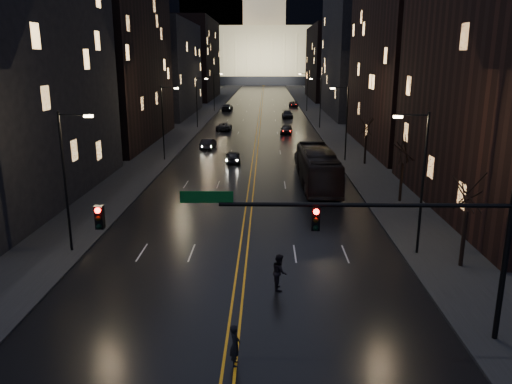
# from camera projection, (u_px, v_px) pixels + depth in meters

# --- Properties ---
(ground) EXTENTS (900.00, 900.00, 0.00)m
(ground) POSITION_uv_depth(u_px,v_px,m) (233.00, 338.00, 22.13)
(ground) COLOR black
(ground) RESTS_ON ground
(road) EXTENTS (20.00, 320.00, 0.02)m
(road) POSITION_uv_depth(u_px,v_px,m) (262.00, 101.00, 147.73)
(road) COLOR black
(road) RESTS_ON ground
(sidewalk_left) EXTENTS (8.00, 320.00, 0.16)m
(sidewalk_left) POSITION_uv_depth(u_px,v_px,m) (215.00, 101.00, 147.99)
(sidewalk_left) COLOR black
(sidewalk_left) RESTS_ON ground
(sidewalk_right) EXTENTS (8.00, 320.00, 0.16)m
(sidewalk_right) POSITION_uv_depth(u_px,v_px,m) (309.00, 101.00, 147.43)
(sidewalk_right) COLOR black
(sidewalk_right) RESTS_ON ground
(center_line) EXTENTS (0.62, 320.00, 0.01)m
(center_line) POSITION_uv_depth(u_px,v_px,m) (262.00, 101.00, 147.72)
(center_line) COLOR orange
(center_line) RESTS_ON road
(building_left_mid) EXTENTS (12.00, 30.00, 28.00)m
(building_left_mid) POSITION_uv_depth(u_px,v_px,m) (110.00, 45.00, 71.13)
(building_left_mid) COLOR black
(building_left_mid) RESTS_ON ground
(building_left_far) EXTENTS (12.00, 34.00, 20.00)m
(building_left_far) POSITION_uv_depth(u_px,v_px,m) (164.00, 69.00, 108.87)
(building_left_far) COLOR black
(building_left_far) RESTS_ON ground
(building_left_dist) EXTENTS (12.00, 40.00, 24.00)m
(building_left_dist) POSITION_uv_depth(u_px,v_px,m) (195.00, 59.00, 154.73)
(building_left_dist) COLOR black
(building_left_dist) RESTS_ON ground
(building_right_tall) EXTENTS (12.00, 30.00, 38.00)m
(building_right_tall) POSITION_uv_depth(u_px,v_px,m) (417.00, 4.00, 65.13)
(building_right_tall) COLOR black
(building_right_tall) RESTS_ON ground
(building_right_mid) EXTENTS (12.00, 34.00, 26.00)m
(building_right_mid) POSITION_uv_depth(u_px,v_px,m) (358.00, 55.00, 107.25)
(building_right_mid) COLOR black
(building_right_mid) RESTS_ON ground
(building_right_dist) EXTENTS (12.00, 40.00, 22.00)m
(building_right_dist) POSITION_uv_depth(u_px,v_px,m) (330.00, 63.00, 154.14)
(building_right_dist) COLOR black
(building_right_dist) RESTS_ON ground
(capitol) EXTENTS (90.00, 50.00, 58.50)m
(capitol) POSITION_uv_depth(u_px,v_px,m) (264.00, 49.00, 259.26)
(capitol) COLOR black
(capitol) RESTS_ON ground
(traffic_signal) EXTENTS (17.29, 0.45, 7.00)m
(traffic_signal) POSITION_uv_depth(u_px,v_px,m) (373.00, 230.00, 20.69)
(traffic_signal) COLOR black
(traffic_signal) RESTS_ON ground
(streetlamp_right_near) EXTENTS (2.13, 0.25, 9.00)m
(streetlamp_right_near) POSITION_uv_depth(u_px,v_px,m) (420.00, 177.00, 30.26)
(streetlamp_right_near) COLOR black
(streetlamp_right_near) RESTS_ON ground
(streetlamp_left_near) EXTENTS (2.13, 0.25, 9.00)m
(streetlamp_left_near) POSITION_uv_depth(u_px,v_px,m) (67.00, 175.00, 30.70)
(streetlamp_left_near) COLOR black
(streetlamp_left_near) RESTS_ON ground
(streetlamp_right_mid) EXTENTS (2.13, 0.25, 9.00)m
(streetlamp_right_mid) POSITION_uv_depth(u_px,v_px,m) (345.00, 119.00, 59.25)
(streetlamp_right_mid) COLOR black
(streetlamp_right_mid) RESTS_ON ground
(streetlamp_left_mid) EXTENTS (2.13, 0.25, 9.00)m
(streetlamp_left_mid) POSITION_uv_depth(u_px,v_px,m) (164.00, 119.00, 59.68)
(streetlamp_left_mid) COLOR black
(streetlamp_left_mid) RESTS_ON ground
(streetlamp_right_far) EXTENTS (2.13, 0.25, 9.00)m
(streetlamp_right_far) POSITION_uv_depth(u_px,v_px,m) (319.00, 100.00, 88.23)
(streetlamp_right_far) COLOR black
(streetlamp_right_far) RESTS_ON ground
(streetlamp_left_far) EXTENTS (2.13, 0.25, 9.00)m
(streetlamp_left_far) POSITION_uv_depth(u_px,v_px,m) (198.00, 100.00, 88.67)
(streetlamp_left_far) COLOR black
(streetlamp_left_far) RESTS_ON ground
(streetlamp_right_dist) EXTENTS (2.13, 0.25, 9.00)m
(streetlamp_right_dist) POSITION_uv_depth(u_px,v_px,m) (306.00, 90.00, 117.22)
(streetlamp_right_dist) COLOR black
(streetlamp_right_dist) RESTS_ON ground
(streetlamp_left_dist) EXTENTS (2.13, 0.25, 9.00)m
(streetlamp_left_dist) POSITION_uv_depth(u_px,v_px,m) (215.00, 90.00, 117.66)
(streetlamp_left_dist) COLOR black
(streetlamp_left_dist) RESTS_ON ground
(tree_right_near) EXTENTS (2.40, 2.40, 6.65)m
(tree_right_near) POSITION_uv_depth(u_px,v_px,m) (468.00, 194.00, 28.43)
(tree_right_near) COLOR black
(tree_right_near) RESTS_ON ground
(tree_right_mid) EXTENTS (2.40, 2.40, 6.65)m
(tree_right_mid) POSITION_uv_depth(u_px,v_px,m) (403.00, 151.00, 41.96)
(tree_right_mid) COLOR black
(tree_right_mid) RESTS_ON ground
(tree_right_far) EXTENTS (2.40, 2.40, 6.65)m
(tree_right_far) POSITION_uv_depth(u_px,v_px,m) (367.00, 126.00, 57.41)
(tree_right_far) COLOR black
(tree_right_far) RESTS_ON ground
(bus) EXTENTS (3.32, 13.21, 3.66)m
(bus) POSITION_uv_depth(u_px,v_px,m) (318.00, 168.00, 48.13)
(bus) COLOR black
(bus) RESTS_ON ground
(oncoming_car_a) EXTENTS (2.10, 4.41, 1.45)m
(oncoming_car_a) POSITION_uv_depth(u_px,v_px,m) (233.00, 157.00, 59.63)
(oncoming_car_a) COLOR black
(oncoming_car_a) RESTS_ON ground
(oncoming_car_b) EXTENTS (1.94, 4.54, 1.46)m
(oncoming_car_b) POSITION_uv_depth(u_px,v_px,m) (208.00, 144.00, 68.73)
(oncoming_car_b) COLOR black
(oncoming_car_b) RESTS_ON ground
(oncoming_car_c) EXTENTS (2.59, 5.18, 1.41)m
(oncoming_car_c) POSITION_uv_depth(u_px,v_px,m) (224.00, 126.00, 86.92)
(oncoming_car_c) COLOR black
(oncoming_car_c) RESTS_ON ground
(oncoming_car_d) EXTENTS (2.59, 5.74, 1.63)m
(oncoming_car_d) POSITION_uv_depth(u_px,v_px,m) (227.00, 107.00, 120.35)
(oncoming_car_d) COLOR black
(oncoming_car_d) RESTS_ON ground
(receding_car_a) EXTENTS (2.22, 5.03, 1.60)m
(receding_car_a) POSITION_uv_depth(u_px,v_px,m) (305.00, 159.00, 57.61)
(receding_car_a) COLOR black
(receding_car_a) RESTS_ON ground
(receding_car_b) EXTENTS (2.22, 4.72, 1.56)m
(receding_car_b) POSITION_uv_depth(u_px,v_px,m) (286.00, 129.00, 82.81)
(receding_car_b) COLOR black
(receding_car_b) RESTS_ON ground
(receding_car_c) EXTENTS (2.30, 5.40, 1.55)m
(receding_car_c) POSITION_uv_depth(u_px,v_px,m) (287.00, 115.00, 104.71)
(receding_car_c) COLOR black
(receding_car_c) RESTS_ON ground
(receding_car_d) EXTENTS (2.49, 5.19, 1.43)m
(receding_car_d) POSITION_uv_depth(u_px,v_px,m) (293.00, 104.00, 130.47)
(receding_car_d) COLOR black
(receding_car_d) RESTS_ON ground
(pedestrian_a) EXTENTS (0.45, 0.67, 1.79)m
(pedestrian_a) POSITION_uv_depth(u_px,v_px,m) (235.00, 345.00, 19.96)
(pedestrian_a) COLOR black
(pedestrian_a) RESTS_ON ground
(pedestrian_b) EXTENTS (0.60, 1.00, 1.97)m
(pedestrian_b) POSITION_uv_depth(u_px,v_px,m) (280.00, 272.00, 26.66)
(pedestrian_b) COLOR black
(pedestrian_b) RESTS_ON ground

